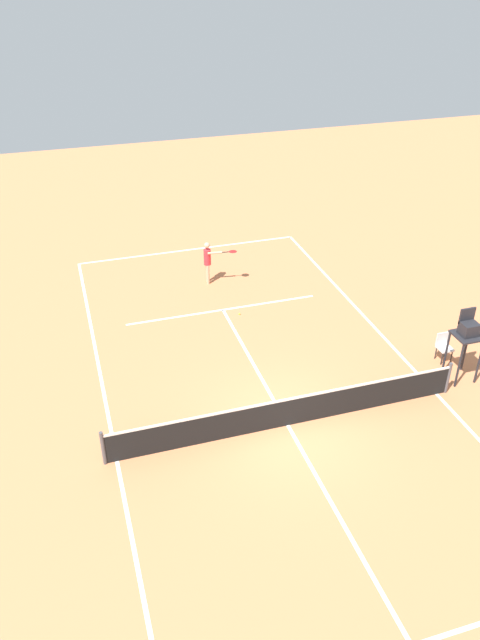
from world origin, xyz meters
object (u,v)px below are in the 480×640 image
(tennis_ball, at_px, (239,314))
(umpire_chair, at_px, (467,334))
(player_serving, at_px, (209,259))
(courtside_chair_mid, at_px, (444,346))

(tennis_ball, relative_size, umpire_chair, 0.03)
(player_serving, distance_m, courtside_chair_mid, 9.48)
(courtside_chair_mid, bearing_deg, player_serving, -51.57)
(player_serving, height_order, umpire_chair, umpire_chair)
(tennis_ball, height_order, courtside_chair_mid, courtside_chair_mid)
(umpire_chair, relative_size, courtside_chair_mid, 2.54)
(tennis_ball, xyz_separation_m, courtside_chair_mid, (-5.47, 4.66, 0.50))
(player_serving, height_order, courtside_chair_mid, player_serving)
(player_serving, relative_size, tennis_ball, 25.64)
(courtside_chair_mid, bearing_deg, tennis_ball, -40.42)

